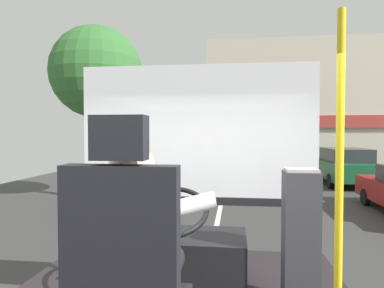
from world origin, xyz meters
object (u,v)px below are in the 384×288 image
(parked_car_green, at_px, (344,165))
(parked_car_black, at_px, (303,153))
(handrail_pole, at_px, (339,183))
(bus_driver, at_px, (136,245))
(fare_box, at_px, (300,238))
(parked_car_charcoal, at_px, (312,157))
(steering_console, at_px, (178,256))

(parked_car_green, distance_m, parked_car_black, 10.65)
(handrail_pole, distance_m, parked_car_black, 23.46)
(bus_driver, xyz_separation_m, fare_box, (0.92, 0.90, -0.21))
(parked_car_charcoal, bearing_deg, steering_console, -105.52)
(bus_driver, xyz_separation_m, steering_console, (0.00, 1.15, -0.48))
(bus_driver, distance_m, parked_car_green, 13.72)
(handrail_pole, xyz_separation_m, fare_box, (-0.12, 0.48, -0.46))
(parked_car_charcoal, distance_m, parked_car_black, 5.23)
(steering_console, height_order, parked_car_green, steering_console)
(bus_driver, relative_size, parked_car_green, 0.18)
(bus_driver, bearing_deg, fare_box, 44.41)
(parked_car_green, height_order, parked_car_black, parked_car_green)
(bus_driver, relative_size, steering_console, 0.68)
(handrail_pole, distance_m, fare_box, 0.68)
(bus_driver, distance_m, steering_console, 1.25)
(fare_box, distance_m, parked_car_green, 12.56)
(fare_box, relative_size, parked_car_black, 0.23)
(steering_console, bearing_deg, bus_driver, -90.00)
(parked_car_green, bearing_deg, steering_console, -112.44)
(parked_car_green, bearing_deg, parked_car_black, 87.59)
(steering_console, height_order, parked_car_charcoal, steering_console)
(handrail_pole, bearing_deg, parked_car_black, 79.59)
(bus_driver, height_order, fare_box, bus_driver)
(parked_car_black, bearing_deg, steering_console, -103.28)
(bus_driver, relative_size, fare_box, 0.76)
(parked_car_green, bearing_deg, bus_driver, -110.59)
(handrail_pole, distance_m, parked_car_green, 13.01)
(fare_box, relative_size, parked_car_green, 0.24)
(bus_driver, relative_size, parked_car_charcoal, 0.17)
(parked_car_charcoal, bearing_deg, parked_car_green, -89.30)
(steering_console, relative_size, parked_car_black, 0.26)
(fare_box, bearing_deg, steering_console, 164.30)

